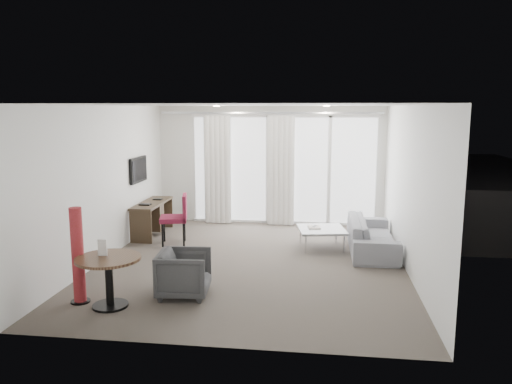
# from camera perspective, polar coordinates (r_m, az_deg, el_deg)

# --- Properties ---
(floor) EXTENTS (5.00, 6.00, 0.00)m
(floor) POSITION_cam_1_polar(r_m,az_deg,el_deg) (8.41, -0.54, -8.09)
(floor) COLOR #4E463E
(floor) RESTS_ON ground
(ceiling) EXTENTS (5.00, 6.00, 0.00)m
(ceiling) POSITION_cam_1_polar(r_m,az_deg,el_deg) (8.01, -0.57, 9.91)
(ceiling) COLOR white
(ceiling) RESTS_ON ground
(wall_left) EXTENTS (0.00, 6.00, 2.60)m
(wall_left) POSITION_cam_1_polar(r_m,az_deg,el_deg) (8.81, -16.87, 0.99)
(wall_left) COLOR silver
(wall_left) RESTS_ON ground
(wall_right) EXTENTS (0.00, 6.00, 2.60)m
(wall_right) POSITION_cam_1_polar(r_m,az_deg,el_deg) (8.15, 17.13, 0.31)
(wall_right) COLOR silver
(wall_right) RESTS_ON ground
(wall_front) EXTENTS (5.00, 0.00, 2.60)m
(wall_front) POSITION_cam_1_polar(r_m,az_deg,el_deg) (5.21, -5.19, -4.37)
(wall_front) COLOR silver
(wall_front) RESTS_ON ground
(window_panel) EXTENTS (4.00, 0.02, 2.38)m
(window_panel) POSITION_cam_1_polar(r_m,az_deg,el_deg) (11.03, 3.17, 2.53)
(window_panel) COLOR white
(window_panel) RESTS_ON ground
(window_frame) EXTENTS (4.10, 0.06, 2.44)m
(window_frame) POSITION_cam_1_polar(r_m,az_deg,el_deg) (11.02, 3.16, 2.52)
(window_frame) COLOR white
(window_frame) RESTS_ON ground
(curtain_left) EXTENTS (0.60, 0.20, 2.38)m
(curtain_left) POSITION_cam_1_polar(r_m,az_deg,el_deg) (11.08, -4.41, 2.54)
(curtain_left) COLOR silver
(curtain_left) RESTS_ON ground
(curtain_right) EXTENTS (0.60, 0.20, 2.38)m
(curtain_right) POSITION_cam_1_polar(r_m,az_deg,el_deg) (10.87, 2.84, 2.42)
(curtain_right) COLOR silver
(curtain_right) RESTS_ON ground
(curtain_track) EXTENTS (4.80, 0.04, 0.04)m
(curtain_track) POSITION_cam_1_polar(r_m,az_deg,el_deg) (10.81, 1.55, 9.03)
(curtain_track) COLOR #B2B2B7
(curtain_track) RESTS_ON ceiling
(downlight_a) EXTENTS (0.12, 0.12, 0.02)m
(downlight_a) POSITION_cam_1_polar(r_m,az_deg,el_deg) (9.75, -4.55, 9.77)
(downlight_a) COLOR #FFE0B2
(downlight_a) RESTS_ON ceiling
(downlight_b) EXTENTS (0.12, 0.12, 0.02)m
(downlight_b) POSITION_cam_1_polar(r_m,az_deg,el_deg) (9.54, 8.08, 9.71)
(downlight_b) COLOR #FFE0B2
(downlight_b) RESTS_ON ceiling
(desk) EXTENTS (0.45, 1.43, 0.67)m
(desk) POSITION_cam_1_polar(r_m,az_deg,el_deg) (10.36, -11.75, -2.99)
(desk) COLOR #372A1C
(desk) RESTS_ON floor
(tv) EXTENTS (0.05, 0.80, 0.50)m
(tv) POSITION_cam_1_polar(r_m,az_deg,el_deg) (10.12, -13.29, 2.49)
(tv) COLOR black
(tv) RESTS_ON wall_left
(desk_chair) EXTENTS (0.62, 0.59, 0.95)m
(desk_chair) POSITION_cam_1_polar(r_m,az_deg,el_deg) (9.55, -9.42, -3.11)
(desk_chair) COLOR maroon
(desk_chair) RESTS_ON floor
(round_table) EXTENTS (0.88, 0.88, 0.67)m
(round_table) POSITION_cam_1_polar(r_m,az_deg,el_deg) (6.82, -16.42, -9.84)
(round_table) COLOR #442D1C
(round_table) RESTS_ON floor
(menu_card) EXTENTS (0.12, 0.02, 0.22)m
(menu_card) POSITION_cam_1_polar(r_m,az_deg,el_deg) (6.79, -17.13, -6.52)
(menu_card) COLOR white
(menu_card) RESTS_ON round_table
(red_lamp) EXTENTS (0.28, 0.28, 1.28)m
(red_lamp) POSITION_cam_1_polar(r_m,az_deg,el_deg) (7.00, -19.70, -6.85)
(red_lamp) COLOR maroon
(red_lamp) RESTS_ON floor
(tub_armchair) EXTENTS (0.75, 0.73, 0.63)m
(tub_armchair) POSITION_cam_1_polar(r_m,az_deg,el_deg) (6.99, -8.22, -9.19)
(tub_armchair) COLOR #353536
(tub_armchair) RESTS_ON floor
(coffee_table) EXTENTS (0.96, 0.96, 0.37)m
(coffee_table) POSITION_cam_1_polar(r_m,az_deg,el_deg) (9.28, 7.49, -5.27)
(coffee_table) COLOR gray
(coffee_table) RESTS_ON floor
(remote) EXTENTS (0.07, 0.15, 0.02)m
(remote) POSITION_cam_1_polar(r_m,az_deg,el_deg) (9.33, 6.70, -4.08)
(remote) COLOR black
(remote) RESTS_ON coffee_table
(magazine) EXTENTS (0.24, 0.28, 0.01)m
(magazine) POSITION_cam_1_polar(r_m,az_deg,el_deg) (9.30, 6.65, -4.13)
(magazine) COLOR gray
(magazine) RESTS_ON coffee_table
(sofa) EXTENTS (0.79, 2.02, 0.59)m
(sofa) POSITION_cam_1_polar(r_m,az_deg,el_deg) (9.25, 13.11, -4.81)
(sofa) COLOR gray
(sofa) RESTS_ON floor
(terrace_slab) EXTENTS (5.60, 3.00, 0.12)m
(terrace_slab) POSITION_cam_1_polar(r_m,az_deg,el_deg) (12.73, 3.63, -2.28)
(terrace_slab) COLOR #4D4D50
(terrace_slab) RESTS_ON ground
(rattan_chair_a) EXTENTS (0.69, 0.69, 0.85)m
(rattan_chair_a) POSITION_cam_1_polar(r_m,az_deg,el_deg) (12.03, 5.32, -0.65)
(rattan_chair_a) COLOR brown
(rattan_chair_a) RESTS_ON terrace_slab
(rattan_chair_b) EXTENTS (0.71, 0.71, 0.90)m
(rattan_chair_b) POSITION_cam_1_polar(r_m,az_deg,el_deg) (12.92, 12.55, -0.01)
(rattan_chair_b) COLOR brown
(rattan_chair_b) RESTS_ON terrace_slab
(rattan_table) EXTENTS (0.71, 0.71, 0.56)m
(rattan_table) POSITION_cam_1_polar(r_m,az_deg,el_deg) (11.84, 9.66, -1.63)
(rattan_table) COLOR brown
(rattan_table) RESTS_ON terrace_slab
(balustrade) EXTENTS (5.50, 0.06, 1.05)m
(balustrade) POSITION_cam_1_polar(r_m,az_deg,el_deg) (14.06, 4.06, 1.16)
(balustrade) COLOR #B2B2B7
(balustrade) RESTS_ON terrace_slab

